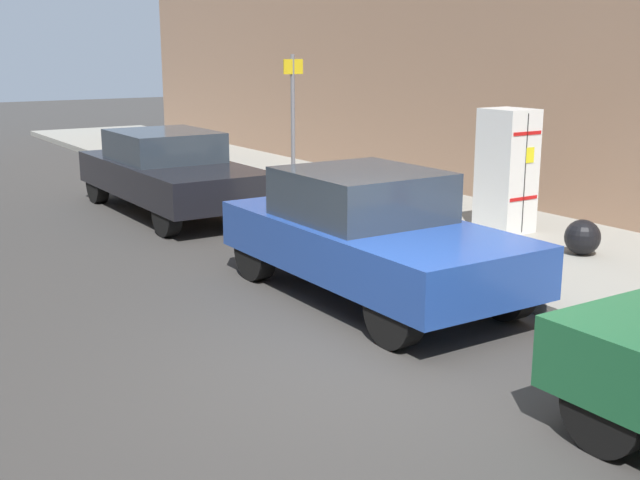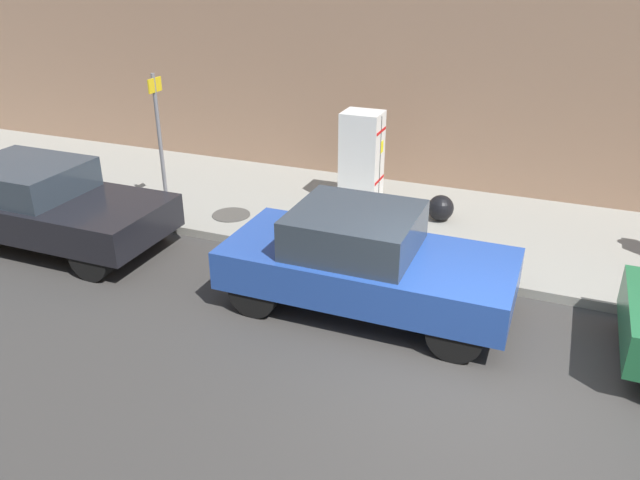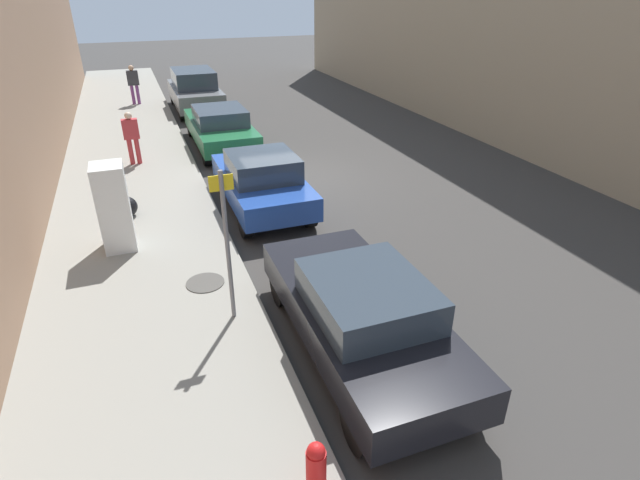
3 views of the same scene
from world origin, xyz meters
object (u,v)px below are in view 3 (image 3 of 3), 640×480
street_sign_post (227,240)px  pedestrian_walking_far (131,135)px  pedestrian_standing_near (133,82)px  parked_sedan_dark (362,313)px  parked_hatchback_blue (262,181)px  trash_bag (127,207)px  parked_suv_gray (195,90)px  parked_sedan_green (220,127)px  fire_hydrant (316,469)px  discarded_refrigerator (114,207)px

street_sign_post → pedestrian_walking_far: street_sign_post is taller
pedestrian_standing_near → parked_sedan_dark: 18.95m
parked_sedan_dark → parked_hatchback_blue: bearing=90.0°
trash_bag → parked_suv_gray: 11.44m
parked_sedan_green → fire_hydrant: bearing=-96.3°
discarded_refrigerator → parked_suv_gray: discarded_refrigerator is taller
discarded_refrigerator → parked_hatchback_blue: size_ratio=0.45×
parked_sedan_dark → street_sign_post: bearing=139.7°
street_sign_post → trash_bag: bearing=107.4°
trash_bag → parked_suv_gray: bearing=73.9°
parked_suv_gray → fire_hydrant: bearing=-94.4°
pedestrian_walking_far → parked_sedan_green: bearing=-49.9°
street_sign_post → pedestrian_standing_near: (-0.77, 17.38, -0.46)m
trash_bag → parked_sedan_green: 6.04m
pedestrian_standing_near → parked_suv_gray: 2.92m
fire_hydrant → parked_sedan_dark: bearing=54.7°
street_sign_post → pedestrian_walking_far: size_ratio=1.63×
fire_hydrant → parked_hatchback_blue: (1.50, 7.91, 0.21)m
trash_bag → pedestrian_standing_near: 12.62m
discarded_refrigerator → parked_sedan_green: size_ratio=0.39×
pedestrian_standing_near → parked_sedan_dark: pedestrian_standing_near is taller
trash_bag → parked_sedan_green: parked_sedan_green is taller
street_sign_post → parked_sedan_green: street_sign_post is taller
pedestrian_standing_near → discarded_refrigerator: bearing=169.2°
parked_hatchback_blue → pedestrian_standing_near: bearing=100.6°
street_sign_post → parked_suv_gray: (1.66, 15.79, -0.69)m
parked_sedan_dark → parked_hatchback_blue: size_ratio=1.14×
pedestrian_walking_far → parked_hatchback_blue: (2.83, -4.34, -0.29)m
pedestrian_walking_far → discarded_refrigerator: bearing=-168.5°
parked_suv_gray → trash_bag: bearing=-106.1°
trash_bag → parked_sedan_dark: (3.17, -6.21, 0.35)m
pedestrian_standing_near → street_sign_post: bearing=175.5°
discarded_refrigerator → fire_hydrant: bearing=-74.6°
pedestrian_walking_far → parked_sedan_green: size_ratio=0.34×
parked_hatchback_blue → pedestrian_walking_far: bearing=123.1°
street_sign_post → parked_sedan_dark: (1.66, -1.41, -0.84)m
parked_sedan_dark → parked_sedan_green: (-0.00, 11.35, -0.02)m
discarded_refrigerator → parked_sedan_dark: (3.36, -4.63, -0.31)m
discarded_refrigerator → parked_sedan_green: bearing=63.4°
street_sign_post → parked_sedan_dark: 2.33m
discarded_refrigerator → pedestrian_standing_near: 14.19m
pedestrian_standing_near → parked_sedan_dark: bearing=-179.7°
discarded_refrigerator → parked_suv_gray: bearing=75.0°
discarded_refrigerator → pedestrian_standing_near: size_ratio=1.07×
street_sign_post → pedestrian_walking_far: bearing=97.6°
parked_hatchback_blue → parked_sedan_green: bearing=90.0°
street_sign_post → pedestrian_standing_near: 17.41m
fire_hydrant → parked_sedan_green: (1.50, 13.46, 0.19)m
discarded_refrigerator → fire_hydrant: size_ratio=2.40×
fire_hydrant → trash_bag: bearing=101.4°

